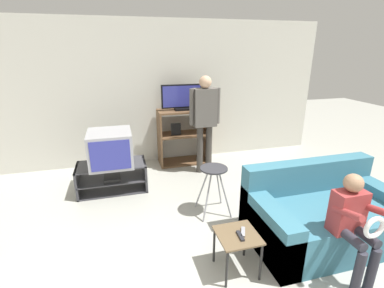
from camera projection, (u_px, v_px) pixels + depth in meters
name	position (u px, v px, depth m)	size (l,w,h in m)	color
wall_back	(160.00, 93.00, 5.16)	(6.40, 0.06, 2.60)	beige
tv_stand	(112.00, 177.00, 4.28)	(1.03, 0.51, 0.44)	#38383D
television_main	(111.00, 148.00, 4.12)	(0.62, 0.64, 0.51)	#9E9EA3
media_shelf	(184.00, 136.00, 5.24)	(0.96, 0.46, 1.03)	brown
television_flat	(182.00, 98.00, 4.98)	(0.74, 0.20, 0.46)	black
folding_stool	(214.00, 176.00, 3.59)	(0.41, 0.40, 0.65)	#99999E
snack_table	(237.00, 240.00, 2.66)	(0.39, 0.39, 0.42)	brown
remote_control_black	(240.00, 236.00, 2.60)	(0.04, 0.14, 0.02)	#232328
remote_control_white	(243.00, 232.00, 2.66)	(0.04, 0.14, 0.02)	gray
couch	(323.00, 216.00, 3.16)	(1.68, 0.96, 0.83)	teal
person_standing_adult	(205.00, 115.00, 4.68)	(0.53, 0.20, 1.68)	#3D3833
person_seated_child	(354.00, 220.00, 2.51)	(0.33, 0.43, 1.04)	#2D2D38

